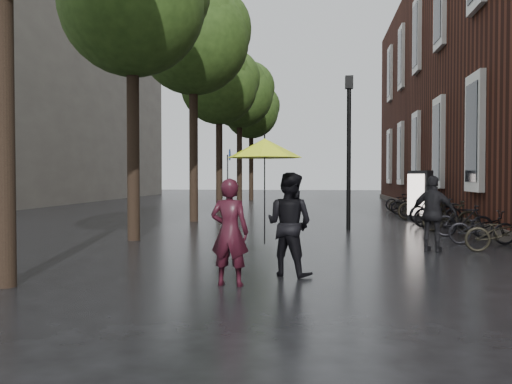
# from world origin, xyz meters

# --- Properties ---
(ground) EXTENTS (120.00, 120.00, 0.00)m
(ground) POSITION_xyz_m (0.00, 0.00, 0.00)
(ground) COLOR black
(street_trees) EXTENTS (4.33, 34.03, 8.91)m
(street_trees) POSITION_xyz_m (-3.99, 15.91, 6.34)
(street_trees) COLOR black
(street_trees) RESTS_ON ground
(person_burgundy) EXTENTS (0.64, 0.46, 1.64)m
(person_burgundy) POSITION_xyz_m (-0.65, 1.49, 0.82)
(person_burgundy) COLOR black
(person_burgundy) RESTS_ON ground
(person_black) EXTENTS (1.05, 0.96, 1.74)m
(person_black) POSITION_xyz_m (0.21, 2.43, 0.87)
(person_black) COLOR black
(person_black) RESTS_ON ground
(lime_umbrella) EXTENTS (1.20, 1.20, 1.75)m
(lime_umbrella) POSITION_xyz_m (-0.15, 1.87, 2.12)
(lime_umbrella) COLOR black
(lime_umbrella) RESTS_ON ground
(pedestrian_walking) EXTENTS (1.07, 0.79, 1.69)m
(pedestrian_walking) POSITION_xyz_m (3.23, 5.68, 0.84)
(pedestrian_walking) COLOR black
(pedestrian_walking) RESTS_ON ground
(parked_bicycles) EXTENTS (2.00, 15.26, 1.04)m
(parked_bicycles) POSITION_xyz_m (4.68, 13.17, 0.47)
(parked_bicycles) COLOR black
(parked_bicycles) RESTS_ON ground
(ad_lightbox) EXTENTS (0.29, 1.25, 1.88)m
(ad_lightbox) POSITION_xyz_m (4.41, 13.87, 0.95)
(ad_lightbox) COLOR black
(ad_lightbox) RESTS_ON ground
(lamp_post) EXTENTS (0.25, 0.25, 4.76)m
(lamp_post) POSITION_xyz_m (1.62, 10.31, 2.89)
(lamp_post) COLOR black
(lamp_post) RESTS_ON ground
(cycle_sign) EXTENTS (0.16, 0.54, 2.95)m
(cycle_sign) POSITION_xyz_m (-3.49, 18.35, 1.95)
(cycle_sign) COLOR #262628
(cycle_sign) RESTS_ON ground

